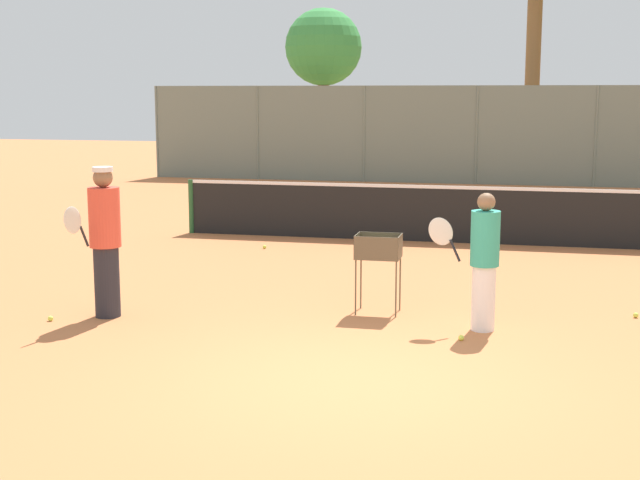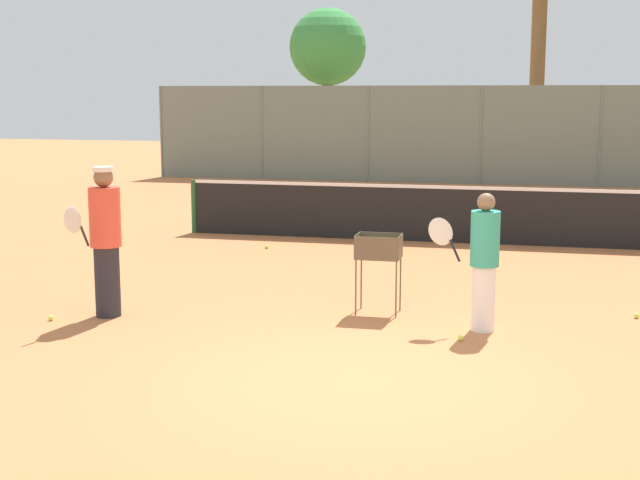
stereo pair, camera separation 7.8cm
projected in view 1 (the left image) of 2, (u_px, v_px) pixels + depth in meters
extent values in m
plane|color=#C67242|center=(358.00, 380.00, 8.73)|extent=(80.00, 80.00, 0.00)
cylinder|color=#26592D|center=(191.00, 206.00, 17.78)|extent=(0.10, 0.10, 1.07)
cube|color=black|center=(441.00, 216.00, 16.67)|extent=(9.96, 0.01, 1.01)
cube|color=white|center=(442.00, 187.00, 16.58)|extent=(9.96, 0.02, 0.06)
cylinder|color=slate|center=(157.00, 132.00, 29.45)|extent=(0.08, 0.08, 3.00)
cylinder|color=slate|center=(258.00, 133.00, 28.67)|extent=(0.08, 0.08, 3.00)
cylinder|color=slate|center=(364.00, 134.00, 27.89)|extent=(0.08, 0.08, 3.00)
cylinder|color=slate|center=(477.00, 135.00, 27.11)|extent=(0.08, 0.08, 3.00)
cylinder|color=slate|center=(596.00, 136.00, 26.33)|extent=(0.08, 0.08, 3.00)
cube|color=slate|center=(477.00, 135.00, 27.11)|extent=(20.90, 0.01, 3.00)
cylinder|color=brown|center=(323.00, 123.00, 30.12)|extent=(0.39, 0.39, 3.52)
sphere|color=#388E42|center=(323.00, 47.00, 29.71)|extent=(2.56, 2.56, 2.56)
cylinder|color=brown|center=(532.00, 75.00, 30.84)|extent=(0.51, 0.51, 6.73)
cylinder|color=#26262D|center=(107.00, 282.00, 11.13)|extent=(0.32, 0.32, 0.89)
cylinder|color=#E54C38|center=(104.00, 217.00, 11.00)|extent=(0.39, 0.39, 0.74)
sphere|color=#8C6647|center=(103.00, 178.00, 10.92)|extent=(0.24, 0.24, 0.24)
cylinder|color=white|center=(102.00, 169.00, 10.90)|extent=(0.25, 0.25, 0.06)
cylinder|color=black|center=(84.00, 236.00, 10.70)|extent=(0.06, 0.15, 0.27)
ellipsoid|color=silver|center=(72.00, 220.00, 10.50)|extent=(0.13, 0.39, 0.43)
cylinder|color=white|center=(483.00, 298.00, 10.49)|extent=(0.28, 0.28, 0.78)
cylinder|color=teal|center=(485.00, 238.00, 10.38)|extent=(0.34, 0.34, 0.65)
sphere|color=#8C6647|center=(486.00, 202.00, 10.31)|extent=(0.21, 0.21, 0.21)
cylinder|color=black|center=(455.00, 250.00, 10.51)|extent=(0.15, 0.04, 0.27)
ellipsoid|color=silver|center=(441.00, 231.00, 10.53)|extent=(0.40, 0.06, 0.43)
cylinder|color=brown|center=(356.00, 287.00, 11.21)|extent=(0.02, 0.02, 0.71)
cylinder|color=brown|center=(396.00, 289.00, 11.10)|extent=(0.02, 0.02, 0.71)
cylinder|color=brown|center=(361.00, 282.00, 11.56)|extent=(0.02, 0.02, 0.71)
cylinder|color=brown|center=(400.00, 283.00, 11.45)|extent=(0.02, 0.02, 0.71)
cube|color=brown|center=(378.00, 257.00, 11.27)|extent=(0.55, 0.40, 0.01)
cube|color=brown|center=(376.00, 249.00, 11.06)|extent=(0.55, 0.01, 0.30)
cube|color=brown|center=(381.00, 244.00, 11.44)|extent=(0.55, 0.01, 0.30)
cube|color=brown|center=(357.00, 245.00, 11.31)|extent=(0.01, 0.40, 0.30)
cube|color=brown|center=(400.00, 247.00, 11.19)|extent=(0.01, 0.40, 0.30)
sphere|color=#D1E54C|center=(376.00, 256.00, 11.17)|extent=(0.07, 0.07, 0.07)
sphere|color=#D1E54C|center=(379.00, 255.00, 11.22)|extent=(0.07, 0.07, 0.07)
sphere|color=#D1E54C|center=(361.00, 252.00, 11.17)|extent=(0.07, 0.07, 0.07)
sphere|color=#D1E54C|center=(383.00, 250.00, 11.26)|extent=(0.07, 0.07, 0.07)
sphere|color=#D1E54C|center=(363.00, 254.00, 11.28)|extent=(0.07, 0.07, 0.07)
sphere|color=#D1E54C|center=(365.00, 254.00, 11.31)|extent=(0.07, 0.07, 0.07)
sphere|color=#D1E54C|center=(391.00, 254.00, 11.29)|extent=(0.07, 0.07, 0.07)
sphere|color=#D1E54C|center=(379.00, 251.00, 11.21)|extent=(0.07, 0.07, 0.07)
sphere|color=#D1E54C|center=(396.00, 250.00, 11.27)|extent=(0.07, 0.07, 0.07)
sphere|color=#D1E54C|center=(389.00, 249.00, 11.36)|extent=(0.07, 0.07, 0.07)
sphere|color=#D1E54C|center=(391.00, 253.00, 11.09)|extent=(0.07, 0.07, 0.07)
sphere|color=#D1E54C|center=(369.00, 251.00, 11.21)|extent=(0.07, 0.07, 0.07)
sphere|color=#D1E54C|center=(374.00, 251.00, 11.22)|extent=(0.07, 0.07, 0.07)
sphere|color=#D1E54C|center=(390.00, 255.00, 11.26)|extent=(0.07, 0.07, 0.07)
sphere|color=#D1E54C|center=(461.00, 338.00, 10.10)|extent=(0.07, 0.07, 0.07)
sphere|color=#D1E54C|center=(50.00, 318.00, 10.96)|extent=(0.07, 0.07, 0.07)
sphere|color=#D1E54C|center=(265.00, 247.00, 16.05)|extent=(0.07, 0.07, 0.07)
sphere|color=#D1E54C|center=(636.00, 315.00, 11.13)|extent=(0.07, 0.07, 0.07)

